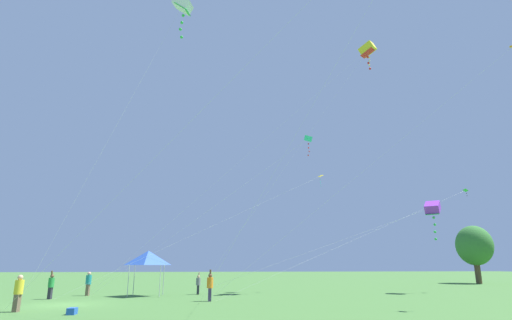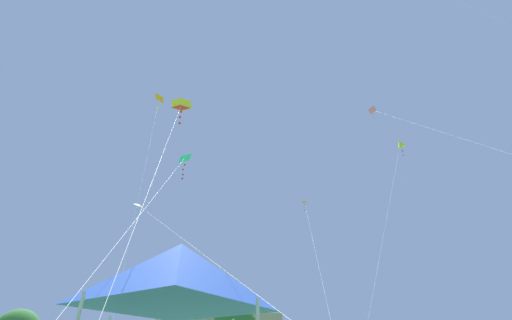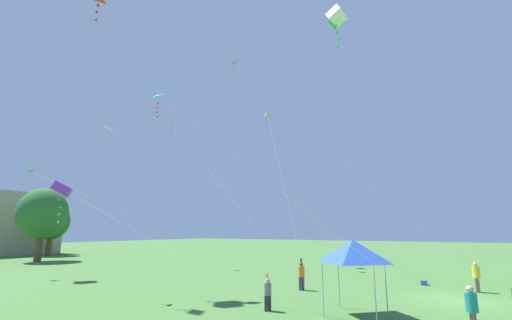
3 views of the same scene
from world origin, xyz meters
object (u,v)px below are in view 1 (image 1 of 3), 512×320
(person_green_shirt, at_px, (51,285))
(kite_purple_box_6, at_px, (433,208))
(kite_yellow_delta_1, at_px, (312,180))
(kite_white_box_0, at_px, (183,6))
(person_orange_shirt, at_px, (210,286))
(kite_yellow_box_8, at_px, (367,50))
(festival_tent, at_px, (148,258))
(cooler_box, at_px, (72,311))
(person_grey_shirt, at_px, (198,284))
(person_yellow_shirt, at_px, (18,292))
(kite_orange_delta_2, at_px, (367,52))
(kite_green_delta_7, at_px, (456,195))
(kite_cyan_delta_9, at_px, (306,141))
(kite_orange_delta_5, at_px, (499,59))
(person_teal_shirt, at_px, (88,283))

(person_green_shirt, height_order, kite_purple_box_6, kite_purple_box_6)
(kite_yellow_delta_1, bearing_deg, kite_white_box_0, -48.75)
(kite_purple_box_6, bearing_deg, person_orange_shirt, -74.33)
(person_orange_shirt, distance_m, kite_yellow_box_8, 27.81)
(festival_tent, relative_size, cooler_box, 5.82)
(person_grey_shirt, bearing_deg, person_orange_shirt, -3.79)
(person_orange_shirt, bearing_deg, person_yellow_shirt, -159.08)
(kite_orange_delta_2, distance_m, kite_green_delta_7, 17.34)
(person_green_shirt, relative_size, person_yellow_shirt, 1.05)
(kite_orange_delta_2, bearing_deg, person_green_shirt, -77.43)
(person_yellow_shirt, xyz_separation_m, kite_cyan_delta_9, (-10.56, 18.11, 12.12))
(person_orange_shirt, relative_size, kite_yellow_delta_1, 0.10)
(kite_green_delta_7, bearing_deg, kite_purple_box_6, -80.36)
(person_yellow_shirt, xyz_separation_m, kite_yellow_delta_1, (-12.89, 19.11, 9.00))
(person_orange_shirt, distance_m, kite_orange_delta_2, 29.88)
(festival_tent, height_order, kite_orange_delta_2, kite_orange_delta_2)
(kite_orange_delta_2, bearing_deg, kite_white_box_0, -58.45)
(person_green_shirt, relative_size, kite_yellow_delta_1, 0.09)
(person_grey_shirt, xyz_separation_m, kite_orange_delta_5, (12.57, 19.32, 14.52))
(kite_purple_box_6, bearing_deg, person_green_shirt, -85.17)
(cooler_box, bearing_deg, festival_tent, 171.26)
(person_orange_shirt, xyz_separation_m, kite_purple_box_6, (-5.47, 19.49, 6.21))
(kite_green_delta_7, bearing_deg, festival_tent, -87.83)
(person_orange_shirt, relative_size, kite_orange_delta_2, 0.08)
(kite_orange_delta_2, xyz_separation_m, kite_green_delta_7, (3.04, 6.07, -15.95))
(person_orange_shirt, relative_size, kite_yellow_box_8, 0.08)
(kite_yellow_box_8, height_order, kite_cyan_delta_9, kite_yellow_box_8)
(person_orange_shirt, xyz_separation_m, kite_yellow_delta_1, (-7.85, 9.25, 9.00))
(kite_yellow_delta_1, distance_m, kite_cyan_delta_9, 4.02)
(person_yellow_shirt, height_order, kite_yellow_box_8, kite_yellow_box_8)
(kite_cyan_delta_9, bearing_deg, kite_yellow_box_8, 99.62)
(kite_yellow_delta_1, height_order, kite_orange_delta_2, kite_orange_delta_2)
(person_teal_shirt, relative_size, person_orange_shirt, 0.88)
(person_grey_shirt, distance_m, kite_orange_delta_5, 27.24)
(kite_orange_delta_2, bearing_deg, kite_green_delta_7, 63.39)
(cooler_box, xyz_separation_m, person_grey_shirt, (-12.76, 5.68, 0.69))
(kite_orange_delta_5, height_order, kite_purple_box_6, kite_orange_delta_5)
(kite_purple_box_6, height_order, kite_green_delta_7, kite_green_delta_7)
(person_yellow_shirt, xyz_separation_m, kite_green_delta_7, (-10.96, 32.04, 7.55))
(cooler_box, xyz_separation_m, kite_yellow_delta_1, (-14.34, 15.88, 9.83))
(person_yellow_shirt, height_order, kite_purple_box_6, kite_purple_box_6)
(festival_tent, bearing_deg, person_teal_shirt, -102.50)
(person_green_shirt, relative_size, kite_cyan_delta_9, 0.11)
(kite_green_delta_7, bearing_deg, kite_orange_delta_5, -17.30)
(kite_white_box_0, bearing_deg, kite_green_delta_7, 108.79)
(person_yellow_shirt, xyz_separation_m, kite_orange_delta_2, (-14.00, 25.97, 23.51))
(person_green_shirt, xyz_separation_m, person_yellow_shirt, (7.92, 1.29, 0.05))
(person_orange_shirt, relative_size, kite_cyan_delta_9, 0.11)
(person_yellow_shirt, bearing_deg, kite_white_box_0, -154.88)
(kite_white_box_0, bearing_deg, person_grey_shirt, 169.82)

